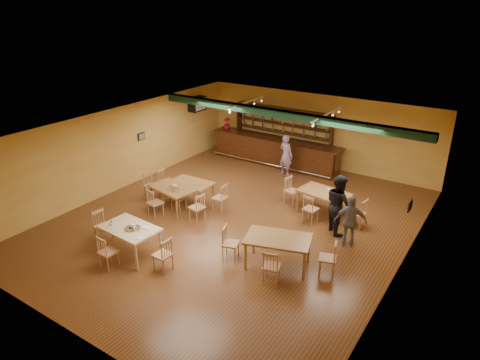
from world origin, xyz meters
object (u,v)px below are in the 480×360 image
Objects in this scene: dining_table_d at (278,252)px; near_table at (131,241)px; bar_counter at (275,151)px; dining_table_b at (323,203)px; patron_right_a at (339,204)px; dining_table_c at (173,198)px; patron_bar at (286,155)px; dining_table_a at (192,192)px.

near_table reaches higher than dining_table_d.
dining_table_b is at bearing -41.58° from bar_counter.
patron_right_a is at bearing -36.13° from dining_table_b.
dining_table_d is 2.72m from patron_right_a.
dining_table_c is at bearing -142.50° from dining_table_b.
dining_table_d is (0.19, -3.41, 0.02)m from dining_table_b.
dining_table_b is 3.41m from dining_table_d.
dining_table_d reaches higher than dining_table_b.
dining_table_c is 2.91m from near_table.
patron_right_a is (5.14, 1.57, 0.53)m from dining_table_c.
patron_right_a reaches higher than dining_table_b.
patron_bar is (-2.81, 5.75, 0.41)m from dining_table_d.
near_table is 7.53m from patron_bar.
bar_counter is 4.85m from dining_table_a.
dining_table_d is at bearing 130.42° from patron_bar.
patron_right_a is at bearing -42.24° from bar_counter.
near_table is at bearing -171.73° from dining_table_d.
patron_right_a is at bearing 59.54° from dining_table_d.
patron_right_a is at bearing 151.72° from patron_bar.
dining_table_a is at bearing 83.53° from patron_bar.
patron_bar is at bearing 87.58° from near_table.
dining_table_c is 5.04m from patron_bar.
bar_counter is 3.92× the size of dining_table_a.
dining_table_b is at bearing 20.35° from dining_table_a.
dining_table_a is 4.68m from dining_table_d.
bar_counter reaches higher than near_table.
dining_table_a is 4.30m from patron_bar.
patron_bar is (1.73, 4.72, 0.45)m from dining_table_c.
near_table is (0.18, -8.30, -0.15)m from bar_counter.
patron_bar is (0.96, -0.83, 0.27)m from bar_counter.
dining_table_c is at bearing 112.40° from near_table.
dining_table_b is 0.87× the size of patron_right_a.
near_table is at bearing -88.79° from bar_counter.
dining_table_c is at bearing -107.00° from dining_table_a.
dining_table_d is (4.33, -1.76, 0.05)m from dining_table_a.
dining_table_c reaches higher than dining_table_a.
patron_bar reaches higher than dining_table_a.
dining_table_b is at bearing 75.90° from dining_table_d.
dining_table_c is (-0.20, -0.73, 0.02)m from dining_table_a.
dining_table_a is 3.56m from near_table.
bar_counter reaches higher than dining_table_b.
patron_right_a is (0.80, -0.80, 0.51)m from dining_table_b.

